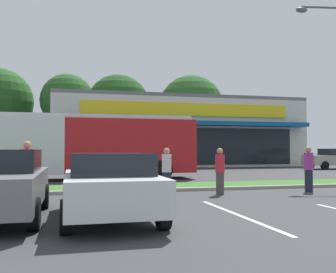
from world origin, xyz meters
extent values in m
cube|color=#386B28|center=(0.00, 14.00, 0.06)|extent=(56.00, 2.20, 0.12)
cube|color=#99968C|center=(0.00, 12.78, 0.06)|extent=(56.00, 0.24, 0.12)
cube|color=silver|center=(-2.15, 7.50, 0.00)|extent=(0.12, 4.80, 0.01)
cube|color=beige|center=(3.65, 36.67, 2.98)|extent=(22.40, 13.15, 5.95)
cube|color=black|center=(3.65, 30.06, 1.79)|extent=(18.82, 0.08, 3.09)
cube|color=#0F4C8C|center=(3.65, 29.40, 3.69)|extent=(21.06, 1.40, 0.35)
cube|color=yellow|center=(3.65, 30.02, 4.88)|extent=(17.92, 0.16, 1.07)
cube|color=slate|center=(3.65, 36.67, 6.10)|extent=(22.40, 13.15, 0.30)
cylinder|color=#473323|center=(-6.41, 42.97, 2.35)|extent=(0.44, 0.44, 4.69)
sphere|color=#23511E|center=(-6.41, 42.97, 6.91)|extent=(5.90, 5.90, 5.90)
cylinder|color=#473323|center=(-0.45, 46.06, 1.91)|extent=(0.44, 0.44, 3.83)
sphere|color=#1E4719|center=(-0.45, 46.06, 6.74)|extent=(7.76, 7.76, 7.76)
cylinder|color=#473323|center=(8.04, 43.44, 1.81)|extent=(0.44, 0.44, 3.61)
sphere|color=#23511E|center=(8.04, 43.44, 6.54)|extent=(7.81, 7.81, 7.81)
cylinder|color=#59595B|center=(5.47, 14.27, 8.04)|extent=(2.58, 0.53, 0.10)
ellipsoid|color=#59595B|center=(4.19, 14.49, 7.89)|extent=(0.56, 0.32, 0.24)
cube|color=#AD191E|center=(-3.00, 19.11, 1.70)|extent=(6.54, 2.57, 2.70)
cube|color=silver|center=(-8.94, 19.09, 1.70)|extent=(5.35, 2.57, 2.70)
cube|color=silver|center=(-5.67, 19.10, 3.15)|extent=(11.40, 2.34, 0.20)
cube|color=black|center=(-5.68, 20.40, 2.19)|extent=(10.92, 0.10, 1.19)
cylinder|color=black|center=(-4.78, 17.93, 0.50)|extent=(1.00, 0.30, 1.00)
cylinder|color=black|center=(-4.79, 20.28, 0.50)|extent=(1.00, 0.30, 1.00)
cylinder|color=black|center=(-1.52, 17.94, 0.50)|extent=(1.00, 0.30, 1.00)
cylinder|color=black|center=(-1.52, 20.29, 0.50)|extent=(1.00, 0.30, 1.00)
cube|color=brown|center=(-4.92, 12.25, 0.45)|extent=(1.60, 0.45, 0.06)
cube|color=brown|center=(-4.92, 12.06, 0.73)|extent=(1.60, 0.06, 0.44)
cube|color=#333338|center=(-4.31, 12.25, 0.23)|extent=(0.08, 0.36, 0.45)
cube|color=#333338|center=(-5.53, 12.25, 0.23)|extent=(0.08, 0.36, 0.45)
cube|color=black|center=(-7.49, 8.46, 1.29)|extent=(1.58, 2.07, 0.50)
cylinder|color=black|center=(-6.63, 6.80, 0.32)|extent=(0.22, 0.64, 0.64)
cylinder|color=black|center=(-6.63, 9.66, 0.32)|extent=(0.22, 0.64, 0.64)
cube|color=#9E998C|center=(13.89, 25.30, 0.70)|extent=(4.36, 1.86, 0.76)
cube|color=black|center=(14.11, 25.30, 1.33)|extent=(1.96, 1.64, 0.50)
cylinder|color=black|center=(12.54, 24.42, 0.32)|extent=(0.64, 0.22, 0.64)
cylinder|color=black|center=(12.54, 26.19, 0.32)|extent=(0.64, 0.22, 0.64)
cube|color=silver|center=(-5.13, 7.61, 0.66)|extent=(1.89, 4.16, 0.68)
cube|color=black|center=(-5.13, 7.40, 1.23)|extent=(1.67, 1.87, 0.46)
cylinder|color=black|center=(-6.03, 8.90, 0.32)|extent=(0.22, 0.64, 0.64)
cylinder|color=black|center=(-4.24, 8.90, 0.32)|extent=(0.22, 0.64, 0.64)
cylinder|color=black|center=(-6.03, 6.32, 0.32)|extent=(0.22, 0.64, 0.64)
cylinder|color=black|center=(-4.24, 6.32, 0.32)|extent=(0.22, 0.64, 0.64)
cylinder|color=#726651|center=(-7.26, 11.47, 0.43)|extent=(0.31, 0.31, 0.87)
cylinder|color=red|center=(-7.26, 11.47, 1.21)|extent=(0.36, 0.36, 0.69)
sphere|color=tan|center=(-7.26, 11.47, 1.67)|extent=(0.24, 0.24, 0.24)
cylinder|color=#1E2338|center=(2.41, 11.45, 0.40)|extent=(0.28, 0.28, 0.79)
cylinder|color=#99338C|center=(2.41, 11.45, 1.11)|extent=(0.33, 0.33, 0.63)
sphere|color=tan|center=(2.41, 11.45, 1.53)|extent=(0.22, 0.22, 0.22)
cylinder|color=#47423D|center=(-1.05, 11.39, 0.38)|extent=(0.27, 0.27, 0.76)
cylinder|color=red|center=(-1.05, 11.39, 1.07)|extent=(0.32, 0.32, 0.60)
sphere|color=tan|center=(-1.05, 11.39, 1.47)|extent=(0.21, 0.21, 0.21)
cylinder|color=#1E2338|center=(-2.83, 11.74, 0.38)|extent=(0.27, 0.27, 0.77)
cylinder|color=silver|center=(-2.83, 11.74, 1.07)|extent=(0.32, 0.32, 0.61)
sphere|color=tan|center=(-2.83, 11.74, 1.48)|extent=(0.21, 0.21, 0.21)
camera|label=1|loc=(-5.96, -0.95, 1.54)|focal=41.41mm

